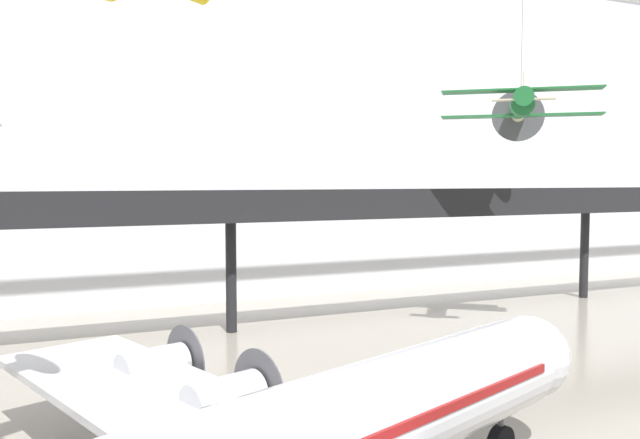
{
  "coord_description": "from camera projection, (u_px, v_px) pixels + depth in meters",
  "views": [
    {
      "loc": [
        -10.32,
        -11.1,
        9.89
      ],
      "look_at": [
        -1.41,
        9.85,
        8.42
      ],
      "focal_mm": 35.0,
      "sensor_mm": 36.0,
      "label": 1
    }
  ],
  "objects": [
    {
      "name": "hangar_back_wall",
      "position": [
        193.0,
        126.0,
        49.94
      ],
      "size": [
        140.0,
        3.0,
        28.33
      ],
      "color": "silver",
      "rests_on": "ground"
    },
    {
      "name": "mezzanine_walkway",
      "position": [
        235.0,
        216.0,
        39.05
      ],
      "size": [
        110.0,
        3.2,
        9.25
      ],
      "color": "black",
      "rests_on": "ground"
    },
    {
      "name": "suspended_plane_green_biplane",
      "position": [
        521.0,
        106.0,
        38.95
      ],
      "size": [
        8.62,
        8.1,
        10.71
      ],
      "rotation": [
        0.0,
        0.0,
        0.9
      ],
      "color": "#1E6B33"
    }
  ]
}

